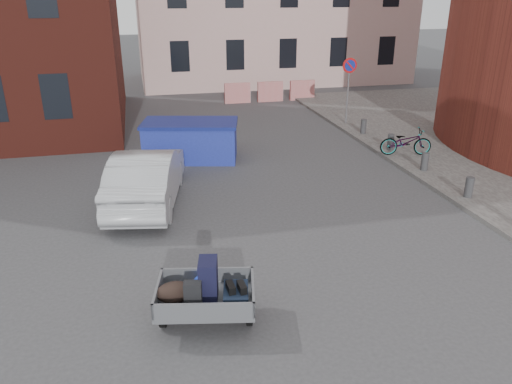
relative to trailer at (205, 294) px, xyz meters
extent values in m
plane|color=#38383A|center=(1.57, 2.50, -0.61)|extent=(120.00, 120.00, 0.00)
cylinder|color=gray|center=(7.57, 12.00, 0.81)|extent=(0.07, 0.07, 2.60)
cylinder|color=red|center=(7.57, 11.98, 1.86)|extent=(0.60, 0.03, 0.60)
cylinder|color=navy|center=(7.57, 11.96, 1.86)|extent=(0.44, 0.03, 0.44)
cylinder|color=#3A3A3D|center=(7.57, 3.70, -0.21)|extent=(0.22, 0.22, 0.55)
cylinder|color=#3A3A3D|center=(7.57, 5.90, -0.21)|extent=(0.22, 0.22, 0.55)
cylinder|color=#3A3A3D|center=(7.57, 8.10, -0.21)|extent=(0.22, 0.22, 0.55)
cylinder|color=#3A3A3D|center=(7.57, 10.30, -0.21)|extent=(0.22, 0.22, 0.55)
cube|color=red|center=(4.07, 17.50, -0.11)|extent=(1.30, 0.18, 1.00)
cube|color=red|center=(5.77, 17.50, -0.11)|extent=(1.30, 0.18, 1.00)
cube|color=red|center=(7.47, 17.50, -0.11)|extent=(1.30, 0.18, 1.00)
cylinder|color=black|center=(-0.69, 0.14, -0.39)|extent=(0.19, 0.45, 0.44)
cylinder|color=black|center=(0.72, -0.15, -0.39)|extent=(0.19, 0.45, 0.44)
cube|color=slate|center=(0.01, 0.00, -0.15)|extent=(1.79, 1.40, 0.08)
cube|color=slate|center=(-0.75, 0.15, 0.03)|extent=(0.26, 1.09, 0.28)
cube|color=slate|center=(0.78, -0.16, 0.03)|extent=(0.26, 1.09, 0.28)
cube|color=slate|center=(0.12, 0.52, 0.03)|extent=(1.58, 0.36, 0.28)
cube|color=slate|center=(-0.09, -0.52, 0.03)|extent=(1.58, 0.36, 0.28)
cube|color=slate|center=(0.19, 0.88, -0.21)|extent=(0.22, 0.70, 0.06)
cube|color=#151633|center=(0.07, 0.04, 0.24)|extent=(0.38, 0.50, 0.70)
cube|color=black|center=(0.48, -0.20, 0.02)|extent=(0.51, 0.67, 0.25)
ellipsoid|color=black|center=(-0.49, 0.05, 0.07)|extent=(0.66, 0.47, 0.36)
cube|color=black|center=(-0.22, -0.21, 0.13)|extent=(0.31, 0.23, 0.48)
ellipsoid|color=blue|center=(0.03, 0.35, 0.01)|extent=(0.41, 0.37, 0.24)
cube|color=black|center=(0.39, -0.23, 0.21)|extent=(0.13, 0.28, 0.13)
cube|color=black|center=(0.57, -0.27, 0.21)|extent=(0.13, 0.28, 0.13)
cube|color=#2231A4|center=(0.78, 9.00, -0.01)|extent=(3.24, 2.13, 1.19)
cube|color=navy|center=(0.78, 9.00, 0.63)|extent=(3.36, 2.25, 0.10)
imported|color=#B2B5BA|center=(-0.75, 5.58, 0.12)|extent=(2.33, 4.62, 1.45)
imported|color=black|center=(7.77, 7.45, -0.04)|extent=(1.80, 0.95, 0.90)
camera|label=1|loc=(-0.80, -6.99, 4.63)|focal=35.00mm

